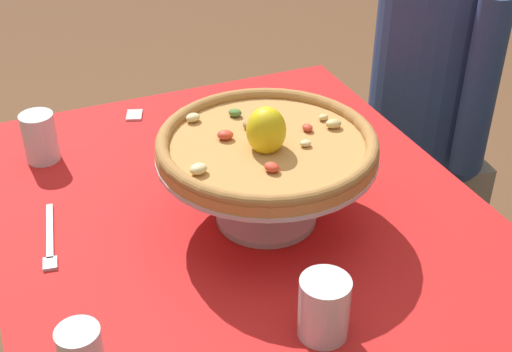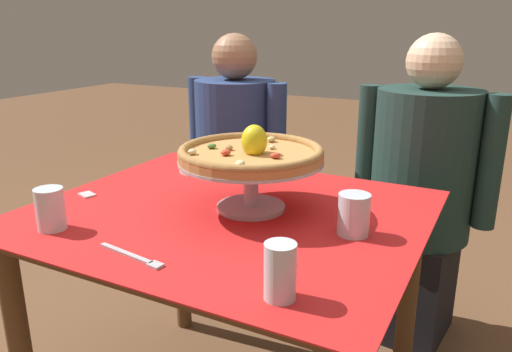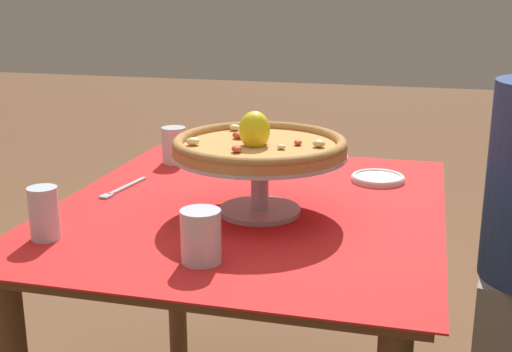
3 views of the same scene
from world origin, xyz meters
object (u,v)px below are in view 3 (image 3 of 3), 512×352
object	(u,v)px
water_glass_front_right	(44,217)
dinner_fork	(122,189)
pizza_stand	(260,170)
water_glass_side_right	(203,240)
side_plate	(378,178)
sugar_packet	(259,157)
pizza	(259,144)
water_glass_front_left	(174,148)

from	to	relation	value
water_glass_front_right	dinner_fork	xyz separation A→B (m)	(-0.35, 0.00, -0.04)
pizza_stand	water_glass_side_right	xyz separation A→B (m)	(0.30, -0.03, -0.06)
side_plate	dinner_fork	bearing A→B (deg)	-68.66
pizza_stand	dinner_fork	size ratio (longest dim) A/B	2.04
water_glass_side_right	water_glass_front_right	world-z (taller)	water_glass_front_right
pizza_stand	sugar_packet	world-z (taller)	pizza_stand
pizza	water_glass_side_right	bearing A→B (deg)	-6.41
pizza	water_glass_side_right	distance (m)	0.33
water_glass_front_right	water_glass_front_left	distance (m)	0.64
dinner_fork	pizza	bearing A→B (deg)	77.34
water_glass_side_right	dinner_fork	size ratio (longest dim) A/B	0.53
water_glass_front_right	side_plate	distance (m)	0.87
water_glass_side_right	sugar_packet	distance (m)	0.80
pizza_stand	water_glass_front_right	bearing A→B (deg)	-55.36
pizza	sugar_packet	bearing A→B (deg)	-165.51
water_glass_front_left	sugar_packet	bearing A→B (deg)	116.75
water_glass_front_right	pizza	bearing A→B (deg)	124.62
pizza_stand	pizza	xyz separation A→B (m)	(0.00, -0.00, 0.06)
water_glass_front_right	water_glass_front_left	world-z (taller)	water_glass_front_right
dinner_fork	sugar_packet	size ratio (longest dim) A/B	3.87
water_glass_side_right	sugar_packet	xyz separation A→B (m)	(-0.79, -0.09, -0.04)
side_plate	pizza_stand	bearing A→B (deg)	-36.19
water_glass_front_left	sugar_packet	world-z (taller)	water_glass_front_left
water_glass_side_right	side_plate	xyz separation A→B (m)	(-0.63, 0.28, -0.04)
pizza	pizza_stand	bearing A→B (deg)	133.13
water_glass_front_left	side_plate	size ratio (longest dim) A/B	0.75
pizza_stand	side_plate	xyz separation A→B (m)	(-0.33, 0.24, -0.09)
water_glass_side_right	water_glass_front_right	distance (m)	0.36
pizza_stand	water_glass_front_right	size ratio (longest dim) A/B	3.55
water_glass_side_right	water_glass_front_left	bearing A→B (deg)	-154.76
water_glass_side_right	water_glass_front_left	distance (m)	0.75
water_glass_side_right	dinner_fork	distance (m)	0.52
pizza	water_glass_side_right	xyz separation A→B (m)	(0.30, -0.03, -0.12)
water_glass_front_right	side_plate	xyz separation A→B (m)	(-0.60, 0.63, -0.04)
side_plate	dinner_fork	size ratio (longest dim) A/B	0.73
dinner_fork	sugar_packet	bearing A→B (deg)	147.36
water_glass_front_left	dinner_fork	bearing A→B (deg)	-6.31
water_glass_side_right	pizza_stand	bearing A→B (deg)	173.48
pizza_stand	sugar_packet	distance (m)	0.52
water_glass_side_right	water_glass_front_left	xyz separation A→B (m)	(-0.68, -0.32, 0.00)
water_glass_side_right	side_plate	bearing A→B (deg)	156.38
pizza_stand	pizza	size ratio (longest dim) A/B	1.01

